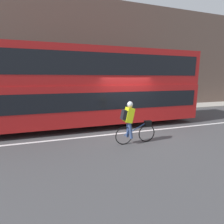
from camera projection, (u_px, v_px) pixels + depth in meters
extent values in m
plane|color=#424244|center=(130.00, 132.00, 8.20)|extent=(80.00, 80.00, 0.00)
cube|color=silver|center=(131.00, 132.00, 8.08)|extent=(50.00, 0.14, 0.01)
cube|color=#A8A399|center=(101.00, 111.00, 13.03)|extent=(60.00, 2.19, 0.10)
cube|color=brown|center=(97.00, 56.00, 13.43)|extent=(60.00, 0.30, 8.24)
cylinder|color=black|center=(148.00, 112.00, 10.21)|extent=(0.99, 0.30, 0.99)
cylinder|color=black|center=(4.00, 122.00, 7.94)|extent=(0.99, 0.30, 0.99)
cube|color=#B21919|center=(85.00, 103.00, 8.94)|extent=(11.92, 2.58, 1.84)
cube|color=black|center=(84.00, 99.00, 8.90)|extent=(11.45, 2.60, 0.81)
cube|color=#B21919|center=(84.00, 67.00, 8.60)|extent=(11.92, 2.47, 1.73)
cube|color=black|center=(83.00, 65.00, 8.59)|extent=(11.45, 2.49, 0.97)
torus|color=black|center=(147.00, 133.00, 6.83)|extent=(0.69, 0.04, 0.69)
torus|color=black|center=(124.00, 136.00, 6.53)|extent=(0.69, 0.04, 0.69)
cylinder|color=#2D4C8C|center=(136.00, 129.00, 6.64)|extent=(0.97, 0.03, 0.47)
cylinder|color=#2D4C8C|center=(127.00, 129.00, 6.52)|extent=(0.03, 0.03, 0.51)
cube|color=black|center=(148.00, 124.00, 6.76)|extent=(0.26, 0.16, 0.22)
cube|color=#D8EA19|center=(129.00, 115.00, 6.44)|extent=(0.37, 0.32, 0.58)
cube|color=black|center=(124.00, 115.00, 6.38)|extent=(0.21, 0.26, 0.38)
cylinder|color=#384C7A|center=(129.00, 129.00, 6.65)|extent=(0.22, 0.11, 0.62)
cylinder|color=#384C7A|center=(131.00, 131.00, 6.48)|extent=(0.19, 0.11, 0.62)
sphere|color=tan|center=(130.00, 105.00, 6.39)|extent=(0.19, 0.19, 0.19)
sphere|color=silver|center=(130.00, 104.00, 6.38)|extent=(0.21, 0.21, 0.21)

